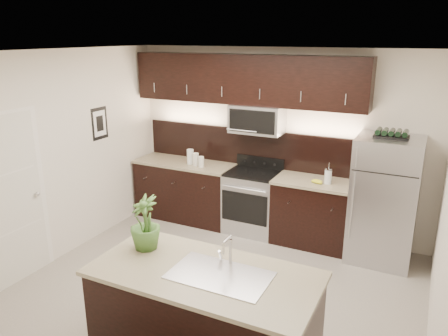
% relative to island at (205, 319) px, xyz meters
% --- Properties ---
extents(ground, '(4.50, 4.50, 0.00)m').
position_rel_island_xyz_m(ground, '(-0.45, 1.10, -0.47)').
color(ground, gray).
rests_on(ground, ground).
extents(room_walls, '(4.52, 4.02, 2.71)m').
position_rel_island_xyz_m(room_walls, '(-0.56, 1.06, 1.22)').
color(room_walls, silver).
rests_on(room_walls, ground).
extents(counter_run, '(3.51, 0.65, 0.94)m').
position_rel_island_xyz_m(counter_run, '(-0.91, 2.79, -0.00)').
color(counter_run, black).
rests_on(counter_run, ground).
extents(upper_fixtures, '(3.49, 0.40, 1.66)m').
position_rel_island_xyz_m(upper_fixtures, '(-0.88, 2.93, 1.67)').
color(upper_fixtures, black).
rests_on(upper_fixtures, counter_run).
extents(island, '(1.96, 0.96, 0.94)m').
position_rel_island_xyz_m(island, '(0.00, 0.00, 0.00)').
color(island, black).
rests_on(island, ground).
extents(sink_faucet, '(0.84, 0.50, 0.28)m').
position_rel_island_xyz_m(sink_faucet, '(0.15, 0.01, 0.48)').
color(sink_faucet, silver).
rests_on(sink_faucet, island).
extents(refrigerator, '(0.80, 0.72, 1.65)m').
position_rel_island_xyz_m(refrigerator, '(1.14, 2.73, 0.35)').
color(refrigerator, '#B2B2B7').
rests_on(refrigerator, ground).
extents(wine_rack, '(0.41, 0.25, 0.10)m').
position_rel_island_xyz_m(wine_rack, '(1.14, 2.73, 1.23)').
color(wine_rack, black).
rests_on(wine_rack, refrigerator).
extents(plant, '(0.38, 0.38, 0.52)m').
position_rel_island_xyz_m(plant, '(-0.69, 0.14, 0.73)').
color(plant, '#3B6327').
rests_on(plant, island).
extents(canisters, '(0.33, 0.17, 0.23)m').
position_rel_island_xyz_m(canisters, '(-1.64, 2.71, 0.57)').
color(canisters, silver).
rests_on(canisters, counter_run).
extents(french_press, '(0.10, 0.10, 0.29)m').
position_rel_island_xyz_m(french_press, '(0.40, 2.74, 0.57)').
color(french_press, silver).
rests_on(french_press, counter_run).
extents(bananas, '(0.18, 0.16, 0.05)m').
position_rel_island_xyz_m(bananas, '(0.24, 2.71, 0.49)').
color(bananas, yellow).
rests_on(bananas, counter_run).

